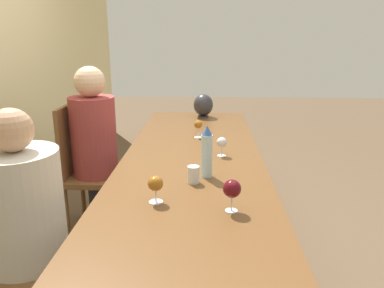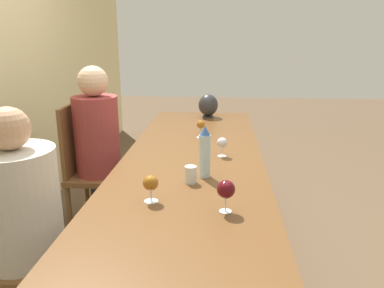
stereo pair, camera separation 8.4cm
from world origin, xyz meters
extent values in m
plane|color=brown|center=(0.00, 0.00, 0.00)|extent=(14.00, 14.00, 0.00)
cube|color=brown|center=(0.00, 0.00, 0.70)|extent=(2.99, 0.91, 0.04)
cylinder|color=brown|center=(1.39, -0.35, 0.34)|extent=(0.07, 0.07, 0.68)
cylinder|color=brown|center=(1.39, 0.35, 0.34)|extent=(0.07, 0.07, 0.68)
cylinder|color=#ADCCD6|center=(-0.32, -0.10, 0.85)|extent=(0.06, 0.06, 0.24)
cone|color=#33599E|center=(-0.32, -0.10, 0.99)|extent=(0.06, 0.06, 0.05)
cylinder|color=silver|center=(-0.42, -0.02, 0.77)|extent=(0.06, 0.06, 0.09)
cylinder|color=#2D2D33|center=(1.27, -0.06, 0.73)|extent=(0.10, 0.10, 0.01)
ellipsoid|color=#2D2D33|center=(1.27, -0.06, 0.84)|extent=(0.19, 0.19, 0.21)
cylinder|color=silver|center=(-0.75, -0.21, 0.73)|extent=(0.06, 0.06, 0.00)
cylinder|color=silver|center=(-0.75, -0.21, 0.76)|extent=(0.01, 0.01, 0.07)
sphere|color=#510C14|center=(-0.75, -0.21, 0.83)|extent=(0.08, 0.08, 0.08)
cylinder|color=silver|center=(0.05, -0.19, 0.73)|extent=(0.06, 0.06, 0.00)
cylinder|color=silver|center=(0.05, -0.19, 0.76)|extent=(0.01, 0.01, 0.06)
sphere|color=silver|center=(0.05, -0.19, 0.82)|extent=(0.07, 0.07, 0.07)
cylinder|color=silver|center=(-0.67, 0.15, 0.73)|extent=(0.07, 0.07, 0.00)
cylinder|color=silver|center=(-0.67, 0.15, 0.76)|extent=(0.01, 0.01, 0.06)
sphere|color=#995B19|center=(-0.67, 0.15, 0.82)|extent=(0.07, 0.07, 0.07)
cylinder|color=silver|center=(0.51, -0.03, 0.73)|extent=(0.06, 0.06, 0.00)
cylinder|color=silver|center=(0.51, -0.03, 0.76)|extent=(0.01, 0.01, 0.08)
sphere|color=#995B19|center=(0.51, -0.03, 0.83)|extent=(0.06, 0.06, 0.06)
cube|color=brown|center=(-0.76, 0.76, 0.43)|extent=(0.44, 0.44, 0.04)
cylinder|color=brown|center=(-0.57, 0.57, 0.21)|extent=(0.04, 0.04, 0.41)
cylinder|color=brown|center=(-0.57, 0.95, 0.21)|extent=(0.04, 0.04, 0.41)
cube|color=brown|center=(0.39, 0.76, 0.43)|extent=(0.44, 0.44, 0.04)
cube|color=brown|center=(0.39, 0.96, 0.72)|extent=(0.40, 0.03, 0.54)
cylinder|color=brown|center=(0.20, 0.57, 0.21)|extent=(0.04, 0.04, 0.41)
cylinder|color=brown|center=(0.58, 0.57, 0.21)|extent=(0.04, 0.04, 0.41)
cylinder|color=brown|center=(0.20, 0.95, 0.21)|extent=(0.04, 0.04, 0.41)
cylinder|color=brown|center=(0.58, 0.95, 0.21)|extent=(0.04, 0.04, 0.41)
cylinder|color=beige|center=(-0.76, 0.76, 0.73)|extent=(0.38, 0.38, 0.54)
sphere|color=tan|center=(-0.76, 0.76, 1.10)|extent=(0.20, 0.20, 0.20)
cube|color=#2D2D38|center=(0.39, 0.70, 0.23)|extent=(0.25, 0.19, 0.45)
cylinder|color=#993838|center=(0.39, 0.76, 0.75)|extent=(0.34, 0.34, 0.60)
sphere|color=beige|center=(0.39, 0.76, 1.17)|extent=(0.22, 0.22, 0.22)
camera|label=1|loc=(-2.30, -0.09, 1.49)|focal=35.00mm
camera|label=2|loc=(-2.30, -0.18, 1.49)|focal=35.00mm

